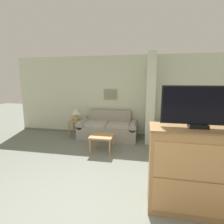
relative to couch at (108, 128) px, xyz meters
The scene contains 11 objects.
ground_plane 3.33m from the couch, 85.36° to the right, with size 20.00×20.00×0.00m, color slate.
wall_back 1.12m from the couch, 60.92° to the left, with size 7.20×0.16×2.60m.
wall_partition_pillar 1.62m from the couch, ahead, with size 0.24×0.81×2.60m.
couch is the anchor object (origin of this frame).
coffee_table 1.08m from the couch, 86.00° to the right, with size 0.58×0.54×0.43m.
side_table 1.07m from the couch, behind, with size 0.44×0.44×0.53m.
table_lamp 1.17m from the couch, behind, with size 0.31×0.31×0.40m.
tv_dresser 3.39m from the couch, 57.07° to the right, with size 1.25×0.51×1.21m.
tv 3.57m from the couch, 57.06° to the right, with size 0.97×0.16×0.56m.
bed 2.40m from the couch, 13.70° to the right, with size 1.44×1.90×0.59m.
backpack 2.74m from the couch, 20.98° to the right, with size 0.29×0.27×0.38m.
Camera 1 is at (0.87, -1.93, 1.84)m, focal length 28.00 mm.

